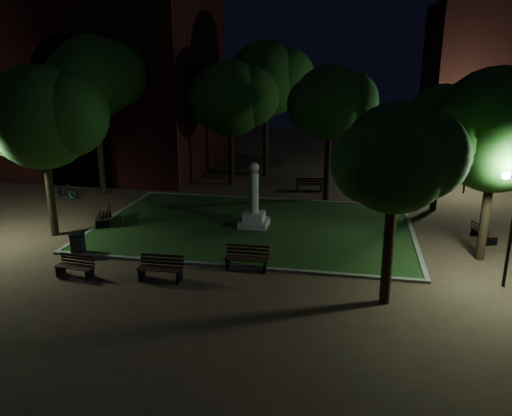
{
  "coord_description": "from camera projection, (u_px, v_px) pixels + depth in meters",
  "views": [
    {
      "loc": [
        4.58,
        -20.98,
        7.96
      ],
      "look_at": [
        0.29,
        1.0,
        1.31
      ],
      "focal_mm": 35.0,
      "sensor_mm": 36.0,
      "label": 1
    }
  ],
  "objects": [
    {
      "name": "bench_far_side",
      "position": [
        309.0,
        185.0,
        31.3
      ],
      "size": [
        1.76,
        0.82,
        0.93
      ],
      "rotation": [
        0.0,
        0.0,
        3.29
      ],
      "color": "black",
      "rests_on": "ground"
    },
    {
      "name": "tree_north_er",
      "position": [
        331.0,
        103.0,
        27.84
      ],
      "size": [
        5.08,
        4.15,
        7.76
      ],
      "color": "black",
      "rests_on": "ground"
    },
    {
      "name": "building_main",
      "position": [
        74.0,
        68.0,
        36.63
      ],
      "size": [
        20.0,
        12.0,
        15.0
      ],
      "color": "#4A1614",
      "rests_on": "ground"
    },
    {
      "name": "lamppost_nw",
      "position": [
        117.0,
        143.0,
        32.15
      ],
      "size": [
        1.18,
        0.28,
        4.03
      ],
      "color": "black",
      "rests_on": "ground"
    },
    {
      "name": "bench_west_near",
      "position": [
        76.0,
        267.0,
        19.05
      ],
      "size": [
        1.54,
        0.66,
        0.82
      ],
      "rotation": [
        0.0,
        0.0,
        -0.1
      ],
      "color": "black",
      "rests_on": "ground"
    },
    {
      "name": "tree_north_wl",
      "position": [
        232.0,
        99.0,
        31.66
      ],
      "size": [
        5.85,
        4.78,
        8.01
      ],
      "color": "black",
      "rests_on": "ground"
    },
    {
      "name": "tree_east",
      "position": [
        500.0,
        130.0,
        19.24
      ],
      "size": [
        5.97,
        4.87,
        7.8
      ],
      "color": "black",
      "rests_on": "ground"
    },
    {
      "name": "lawn_kerb",
      "position": [
        254.0,
        226.0,
        24.71
      ],
      "size": [
        15.4,
        10.4,
        0.12
      ],
      "color": "slate",
      "rests_on": "ground"
    },
    {
      "name": "lamppost_ne",
      "position": [
        469.0,
        145.0,
        30.22
      ],
      "size": [
        1.18,
        0.28,
        4.34
      ],
      "color": "black",
      "rests_on": "ground"
    },
    {
      "name": "ground",
      "position": [
        246.0,
        241.0,
        22.85
      ],
      "size": [
        80.0,
        80.0,
        0.0
      ],
      "primitive_type": "plane",
      "color": "#503728"
    },
    {
      "name": "bench_left_side",
      "position": [
        105.0,
        216.0,
        24.98
      ],
      "size": [
        1.29,
        1.92,
        1.0
      ],
      "rotation": [
        0.0,
        0.0,
        -1.17
      ],
      "color": "black",
      "rests_on": "ground"
    },
    {
      "name": "bench_near_left",
      "position": [
        161.0,
        269.0,
        18.73
      ],
      "size": [
        1.72,
        0.65,
        0.93
      ],
      "rotation": [
        0.0,
        0.0,
        0.03
      ],
      "color": "black",
      "rests_on": "ground"
    },
    {
      "name": "monument",
      "position": [
        254.0,
        209.0,
        24.46
      ],
      "size": [
        1.4,
        1.4,
        3.2
      ],
      "color": "#A29C95",
      "rests_on": "lawn"
    },
    {
      "name": "trash_bin",
      "position": [
        78.0,
        244.0,
        21.16
      ],
      "size": [
        0.65,
        0.65,
        0.94
      ],
      "color": "black",
      "rests_on": "ground"
    },
    {
      "name": "bench_right_side",
      "position": [
        483.0,
        233.0,
        22.79
      ],
      "size": [
        0.97,
        1.54,
        0.8
      ],
      "rotation": [
        0.0,
        0.0,
        1.92
      ],
      "color": "black",
      "rests_on": "ground"
    },
    {
      "name": "bicycle",
      "position": [
        64.0,
        190.0,
        29.84
      ],
      "size": [
        1.91,
        0.86,
        0.97
      ],
      "primitive_type": "imported",
      "rotation": [
        0.0,
        0.0,
        1.45
      ],
      "color": "black",
      "rests_on": "ground"
    },
    {
      "name": "tree_far_north",
      "position": [
        268.0,
        79.0,
        33.86
      ],
      "size": [
        6.25,
        5.1,
        9.27
      ],
      "color": "black",
      "rests_on": "ground"
    },
    {
      "name": "tree_nw",
      "position": [
        95.0,
        77.0,
        28.96
      ],
      "size": [
        5.86,
        4.78,
        9.42
      ],
      "color": "black",
      "rests_on": "ground"
    },
    {
      "name": "bench_near_right",
      "position": [
        247.0,
        259.0,
        19.66
      ],
      "size": [
        1.74,
        0.64,
        0.95
      ],
      "rotation": [
        0.0,
        0.0,
        0.02
      ],
      "color": "black",
      "rests_on": "ground"
    },
    {
      "name": "lawn",
      "position": [
        254.0,
        227.0,
        24.72
      ],
      "size": [
        15.0,
        10.0,
        0.08
      ],
      "primitive_type": "cube",
      "color": "#233F18",
      "rests_on": "ground"
    },
    {
      "name": "tree_ne",
      "position": [
        444.0,
        120.0,
        26.21
      ],
      "size": [
        4.59,
        3.75,
        6.82
      ],
      "color": "black",
      "rests_on": "ground"
    },
    {
      "name": "tree_se",
      "position": [
        398.0,
        159.0,
        15.64
      ],
      "size": [
        4.32,
        3.52,
        6.75
      ],
      "color": "black",
      "rests_on": "ground"
    },
    {
      "name": "tree_west",
      "position": [
        43.0,
        118.0,
        22.05
      ],
      "size": [
        5.68,
        4.63,
        7.84
      ],
      "color": "black",
      "rests_on": "ground"
    }
  ]
}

